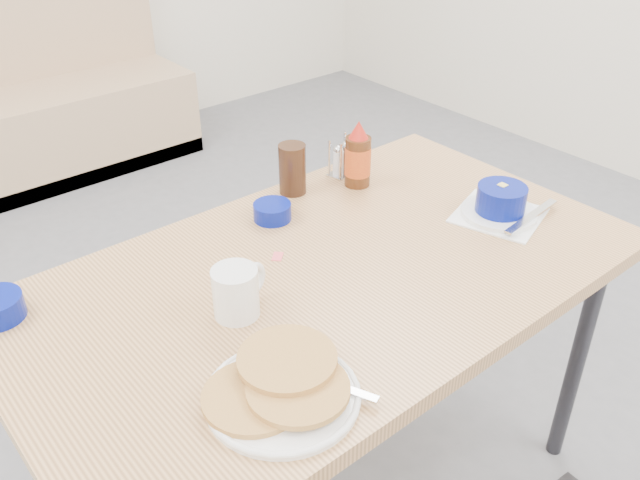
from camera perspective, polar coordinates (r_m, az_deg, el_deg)
dining_table at (r=1.53m, az=0.73°, el=-4.45°), size 1.40×0.80×0.76m
pancake_plate at (r=1.19m, az=-3.28°, el=-12.35°), size 0.27×0.27×0.05m
coffee_mug at (r=1.35m, az=-6.99°, el=-4.27°), size 0.13×0.09×0.10m
grits_setting at (r=1.74m, az=14.99°, el=2.98°), size 0.27×0.25×0.08m
butter_bowl at (r=1.68m, az=-4.04°, el=2.40°), size 0.09×0.09×0.04m
amber_tumbler at (r=1.78m, az=-2.34°, el=6.00°), size 0.08×0.08×0.13m
condiment_caddy at (r=1.89m, az=1.91°, el=6.69°), size 0.10×0.07×0.11m
syrup_bottle at (r=1.82m, az=3.20°, el=6.93°), size 0.07×0.07×0.18m
sugar_wrapper at (r=1.54m, az=-3.60°, el=-1.39°), size 0.04×0.04×0.00m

